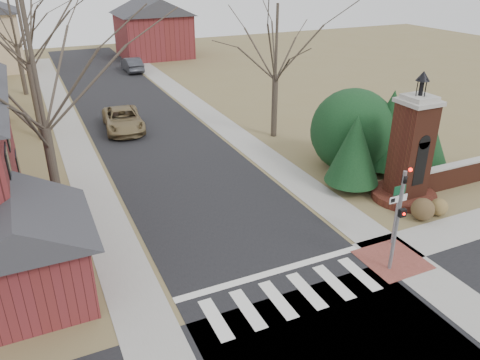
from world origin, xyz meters
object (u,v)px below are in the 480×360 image
brick_gate_monument (409,159)px  pickup_truck (123,120)px  traffic_signal_pole (399,211)px  distant_car (132,64)px  sign_post (397,203)px

brick_gate_monument → pickup_truck: 19.70m
traffic_signal_pole → brick_gate_monument: 6.47m
pickup_truck → distant_car: 19.51m
sign_post → brick_gate_monument: bearing=41.4°
sign_post → distant_car: size_ratio=0.59×
brick_gate_monument → pickup_truck: (-10.60, 16.54, -1.40)m
sign_post → brick_gate_monument: 4.55m
distant_car → traffic_signal_pole: bearing=91.1°
traffic_signal_pole → pickup_truck: bearing=105.7°
sign_post → pickup_truck: bearing=110.2°
brick_gate_monument → pickup_truck: brick_gate_monument is taller
sign_post → distant_car: 38.49m
sign_post → pickup_truck: (-7.19, 19.55, -1.18)m
traffic_signal_pole → sign_post: 2.02m
sign_post → brick_gate_monument: brick_gate_monument is taller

